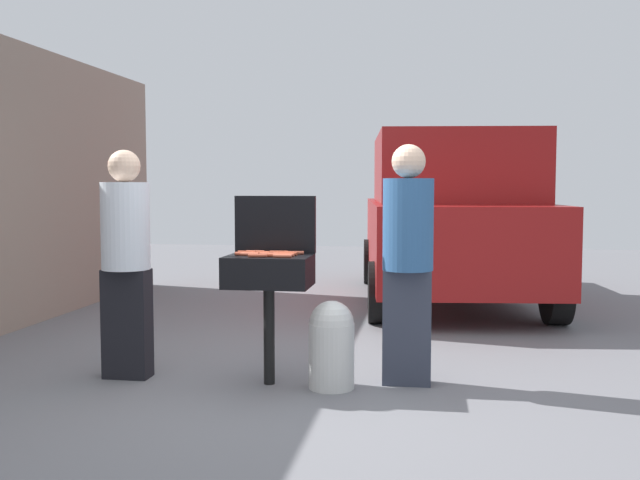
% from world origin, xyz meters
% --- Properties ---
extents(ground_plane, '(24.00, 24.00, 0.00)m').
position_xyz_m(ground_plane, '(0.00, 0.00, 0.00)').
color(ground_plane, slate).
extents(bbq_grill, '(0.60, 0.44, 0.92)m').
position_xyz_m(bbq_grill, '(-0.18, 0.12, 0.78)').
color(bbq_grill, black).
rests_on(bbq_grill, ground).
extents(grill_lid_open, '(0.60, 0.05, 0.42)m').
position_xyz_m(grill_lid_open, '(-0.18, 0.34, 1.13)').
color(grill_lid_open, black).
rests_on(grill_lid_open, bbq_grill).
extents(hot_dog_0, '(0.13, 0.03, 0.03)m').
position_xyz_m(hot_dog_0, '(-0.08, 0.11, 0.94)').
color(hot_dog_0, '#AD4228').
rests_on(hot_dog_0, bbq_grill).
extents(hot_dog_1, '(0.13, 0.03, 0.03)m').
position_xyz_m(hot_dog_1, '(-0.20, 0.19, 0.94)').
color(hot_dog_1, '#AD4228').
rests_on(hot_dog_1, bbq_grill).
extents(hot_dog_2, '(0.13, 0.03, 0.03)m').
position_xyz_m(hot_dog_2, '(-0.05, -0.03, 0.94)').
color(hot_dog_2, '#C6593D').
rests_on(hot_dog_2, bbq_grill).
extents(hot_dog_3, '(0.13, 0.03, 0.03)m').
position_xyz_m(hot_dog_3, '(-0.14, 0.26, 0.94)').
color(hot_dog_3, '#B74C33').
rests_on(hot_dog_3, bbq_grill).
extents(hot_dog_4, '(0.13, 0.03, 0.03)m').
position_xyz_m(hot_dog_4, '(-0.10, 0.01, 0.94)').
color(hot_dog_4, '#AD4228').
rests_on(hot_dog_4, bbq_grill).
extents(hot_dog_5, '(0.13, 0.04, 0.03)m').
position_xyz_m(hot_dog_5, '(-0.02, 0.23, 0.94)').
color(hot_dog_5, '#C6593D').
rests_on(hot_dog_5, bbq_grill).
extents(hot_dog_6, '(0.13, 0.03, 0.03)m').
position_xyz_m(hot_dog_6, '(-0.25, 0.13, 0.94)').
color(hot_dog_6, '#AD4228').
rests_on(hot_dog_6, bbq_grill).
extents(hot_dog_7, '(0.13, 0.03, 0.03)m').
position_xyz_m(hot_dog_7, '(-0.17, 0.07, 0.94)').
color(hot_dog_7, '#C6593D').
rests_on(hot_dog_7, bbq_grill).
extents(hot_dog_8, '(0.13, 0.04, 0.03)m').
position_xyz_m(hot_dog_8, '(-0.23, -0.03, 0.94)').
color(hot_dog_8, '#B74C33').
rests_on(hot_dog_8, bbq_grill).
extents(hot_dog_9, '(0.13, 0.04, 0.03)m').
position_xyz_m(hot_dog_9, '(-0.05, 0.06, 0.94)').
color(hot_dog_9, '#B74C33').
rests_on(hot_dog_9, bbq_grill).
extents(hot_dog_10, '(0.13, 0.04, 0.03)m').
position_xyz_m(hot_dog_10, '(-0.31, 0.24, 0.94)').
color(hot_dog_10, '#C6593D').
rests_on(hot_dog_10, bbq_grill).
extents(hot_dog_11, '(0.13, 0.03, 0.03)m').
position_xyz_m(hot_dog_11, '(-0.36, 0.20, 0.94)').
color(hot_dog_11, '#AD4228').
rests_on(hot_dog_11, bbq_grill).
extents(hot_dog_12, '(0.13, 0.03, 0.03)m').
position_xyz_m(hot_dog_12, '(-0.08, 0.18, 0.94)').
color(hot_dog_12, '#AD4228').
rests_on(hot_dog_12, bbq_grill).
extents(hot_dog_13, '(0.13, 0.04, 0.03)m').
position_xyz_m(hot_dog_13, '(-0.05, 0.15, 0.94)').
color(hot_dog_13, '#AD4228').
rests_on(hot_dog_13, bbq_grill).
extents(hot_dog_14, '(0.13, 0.04, 0.03)m').
position_xyz_m(hot_dog_14, '(-0.31, 0.07, 0.94)').
color(hot_dog_14, '#C6593D').
rests_on(hot_dog_14, bbq_grill).
extents(hot_dog_15, '(0.13, 0.04, 0.03)m').
position_xyz_m(hot_dog_15, '(-0.36, 0.10, 0.94)').
color(hot_dog_15, '#B74C33').
rests_on(hot_dog_15, bbq_grill).
extents(propane_tank, '(0.32, 0.32, 0.62)m').
position_xyz_m(propane_tank, '(0.27, 0.07, 0.32)').
color(propane_tank, silver).
rests_on(propane_tank, ground).
extents(person_left, '(0.35, 0.35, 1.68)m').
position_xyz_m(person_left, '(-1.26, 0.13, 0.91)').
color(person_left, black).
rests_on(person_left, ground).
extents(person_right, '(0.36, 0.36, 1.71)m').
position_xyz_m(person_right, '(0.79, 0.27, 0.93)').
color(person_right, '#333847').
rests_on(person_right, ground).
extents(parked_minivan, '(2.41, 4.58, 2.02)m').
position_xyz_m(parked_minivan, '(1.16, 4.13, 1.03)').
color(parked_minivan, maroon).
rests_on(parked_minivan, ground).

